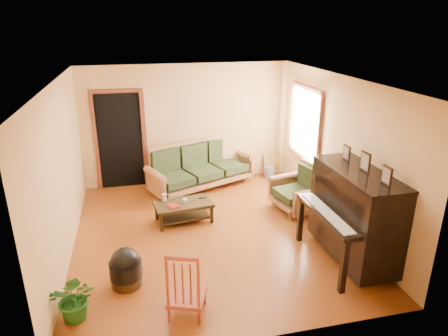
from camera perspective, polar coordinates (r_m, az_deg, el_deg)
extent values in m
plane|color=#632B0D|center=(6.95, -1.91, -9.28)|extent=(5.00, 5.00, 0.00)
cube|color=black|center=(8.76, -14.58, 3.72)|extent=(1.08, 0.16, 2.05)
cube|color=white|center=(8.20, 11.54, 6.30)|extent=(0.12, 1.36, 1.46)
cube|color=brown|center=(8.56, -3.24, 0.19)|extent=(2.47, 1.75, 0.98)
cube|color=black|center=(7.28, -5.77, -6.27)|extent=(1.08, 0.67, 0.37)
cube|color=brown|center=(7.66, 10.28, -2.94)|extent=(1.02, 1.05, 0.90)
cube|color=black|center=(6.23, 18.19, -6.62)|extent=(0.97, 1.64, 1.44)
cylinder|color=black|center=(5.79, -13.82, -14.19)|extent=(0.56, 0.56, 0.42)
cube|color=maroon|center=(5.05, -5.39, -15.79)|extent=(0.57, 0.60, 0.93)
cube|color=#B7893D|center=(9.45, 6.86, 0.65)|extent=(0.41, 0.15, 0.54)
cylinder|color=navy|center=(9.28, 6.48, -0.59)|extent=(0.27, 0.27, 0.27)
imported|color=#1F5819|center=(5.36, -20.50, -16.99)|extent=(0.60, 0.54, 0.60)
imported|color=maroon|center=(7.05, -7.85, -5.55)|extent=(0.23, 0.26, 0.02)
cylinder|color=white|center=(7.30, -8.54, -4.16)|extent=(0.08, 0.08, 0.13)
cylinder|color=silver|center=(7.22, -5.59, -4.62)|extent=(0.11, 0.11, 0.06)
cube|color=black|center=(7.36, -3.12, -4.26)|extent=(0.14, 0.04, 0.01)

